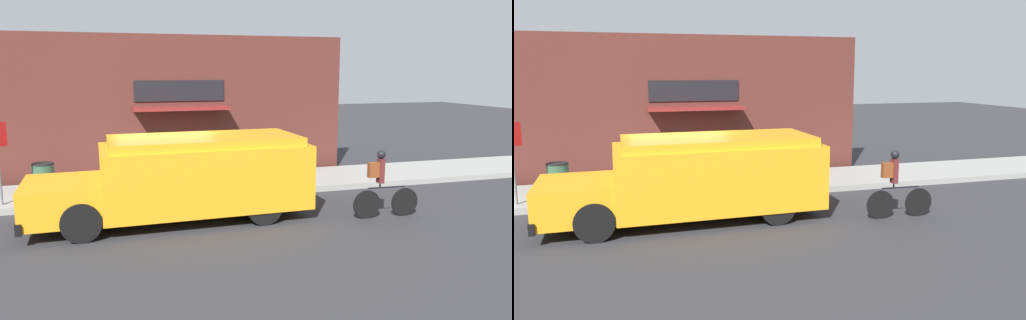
# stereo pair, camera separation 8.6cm
# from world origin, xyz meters

# --- Properties ---
(ground_plane) EXTENTS (70.00, 70.00, 0.00)m
(ground_plane) POSITION_xyz_m (0.00, 0.00, 0.00)
(ground_plane) COLOR #2B2B2D
(sidewalk) EXTENTS (28.00, 2.73, 0.17)m
(sidewalk) POSITION_xyz_m (0.00, 1.36, 0.09)
(sidewalk) COLOR gray
(sidewalk) RESTS_ON ground_plane
(storefront) EXTENTS (12.98, 0.93, 4.67)m
(storefront) POSITION_xyz_m (0.02, 3.10, 2.34)
(storefront) COLOR #4C231E
(storefront) RESTS_ON ground_plane
(school_bus) EXTENTS (6.55, 2.75, 2.00)m
(school_bus) POSITION_xyz_m (0.30, -1.57, 1.05)
(school_bus) COLOR orange
(school_bus) RESTS_ON ground_plane
(cyclist) EXTENTS (1.72, 0.21, 1.67)m
(cyclist) POSITION_xyz_m (4.87, -2.81, 0.80)
(cyclist) COLOR black
(cyclist) RESTS_ON ground_plane
(trash_bin) EXTENTS (0.59, 0.59, 0.84)m
(trash_bin) POSITION_xyz_m (-3.21, 1.48, 0.59)
(trash_bin) COLOR #2D5138
(trash_bin) RESTS_ON sidewalk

